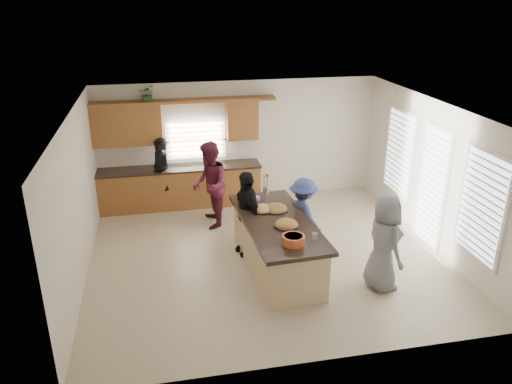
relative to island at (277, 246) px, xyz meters
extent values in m
plane|color=#C9B695|center=(-0.08, 0.51, -0.45)|extent=(6.50, 6.50, 0.00)
cube|color=silver|center=(-0.08, 3.51, 0.95)|extent=(6.50, 0.02, 2.80)
cube|color=silver|center=(-0.08, -2.49, 0.95)|extent=(6.50, 0.02, 2.80)
cube|color=silver|center=(-3.33, 0.51, 0.95)|extent=(0.02, 6.00, 2.80)
cube|color=silver|center=(3.17, 0.51, 0.95)|extent=(0.02, 6.00, 2.80)
cube|color=white|center=(-0.08, 0.51, 2.35)|extent=(6.50, 6.00, 0.02)
cube|color=#945B2B|center=(-1.51, 3.20, 0.00)|extent=(3.65, 0.62, 0.90)
cube|color=black|center=(-1.51, 3.20, 0.47)|extent=(3.70, 0.65, 0.05)
cube|color=#945B2B|center=(-2.58, 3.33, 1.50)|extent=(1.50, 0.36, 0.90)
cube|color=#945B2B|center=(-0.03, 3.33, 1.50)|extent=(0.70, 0.36, 0.90)
cube|color=#945B2B|center=(-1.31, 3.33, 1.98)|extent=(4.05, 0.40, 0.06)
cube|color=olive|center=(-1.08, 3.47, 1.02)|extent=(1.35, 0.08, 0.85)
cube|color=white|center=(3.14, 1.81, 0.97)|extent=(0.06, 1.10, 1.75)
cube|color=white|center=(3.14, 0.41, 0.72)|extent=(0.06, 0.85, 2.25)
cube|color=white|center=(3.14, -1.09, 0.97)|extent=(0.06, 1.10, 1.75)
cube|color=tan|center=(0.00, 0.00, -0.01)|extent=(1.14, 2.55, 0.88)
cube|color=black|center=(0.00, 0.00, 0.46)|extent=(1.30, 2.76, 0.07)
cube|color=black|center=(0.00, 0.00, -0.41)|extent=(1.05, 2.47, 0.08)
cylinder|color=black|center=(0.10, -0.25, 0.51)|extent=(0.44, 0.44, 0.02)
ellipsoid|color=#AD7A36|center=(0.10, -0.25, 0.53)|extent=(0.39, 0.39, 0.18)
cylinder|color=black|center=(0.08, 0.43, 0.51)|extent=(0.45, 0.45, 0.02)
ellipsoid|color=#AD7A36|center=(0.08, 0.43, 0.53)|extent=(0.41, 0.41, 0.18)
cylinder|color=black|center=(-0.16, 0.46, 0.51)|extent=(0.40, 0.40, 0.02)
ellipsoid|color=tan|center=(-0.16, 0.46, 0.53)|extent=(0.36, 0.36, 0.16)
cylinder|color=#CA5624|center=(0.04, -0.90, 0.57)|extent=(0.36, 0.36, 0.15)
cylinder|color=beige|center=(0.04, -0.90, 0.63)|extent=(0.29, 0.29, 0.04)
cylinder|color=white|center=(0.42, -0.81, 0.56)|extent=(0.09, 0.09, 0.11)
cylinder|color=#987CB5|center=(-0.20, 1.01, 0.52)|extent=(0.20, 0.20, 0.05)
cylinder|color=silver|center=(0.06, 1.19, 0.59)|extent=(0.10, 0.10, 0.18)
imported|color=#396729|center=(-2.09, 3.33, 2.16)|extent=(0.42, 0.38, 0.41)
imported|color=black|center=(-1.92, 3.11, 0.39)|extent=(0.65, 0.73, 1.68)
imported|color=#581A2C|center=(-0.95, 2.02, 0.46)|extent=(0.72, 0.91, 1.83)
imported|color=black|center=(-0.42, 0.69, 0.37)|extent=(0.61, 1.03, 1.64)
imported|color=navy|center=(0.64, 0.56, 0.28)|extent=(0.89, 1.09, 1.47)
imported|color=slate|center=(1.57, -0.94, 0.38)|extent=(0.63, 0.88, 1.66)
camera|label=1|loc=(-1.92, -7.63, 4.20)|focal=35.00mm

